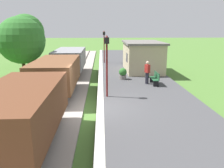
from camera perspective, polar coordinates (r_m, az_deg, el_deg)
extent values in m
plane|color=#47702D|center=(12.32, -4.80, -6.90)|extent=(160.00, 160.00, 0.00)
cube|color=#424244|center=(12.55, 10.02, -6.04)|extent=(6.00, 60.00, 0.25)
cube|color=silver|center=(12.22, -2.94, -5.77)|extent=(0.36, 60.00, 0.01)
cube|color=#9E9389|center=(12.62, -15.83, -6.59)|extent=(3.80, 60.00, 0.12)
cube|color=slate|center=(12.43, -12.62, -6.07)|extent=(0.07, 60.00, 0.14)
cube|color=slate|center=(12.76, -19.04, -5.98)|extent=(0.07, 60.00, 0.14)
cube|color=brown|center=(8.73, -21.97, -5.89)|extent=(2.50, 5.60, 1.60)
cube|color=black|center=(8.97, -21.58, -9.80)|extent=(2.10, 5.15, 0.50)
cylinder|color=black|center=(10.64, -18.40, -7.17)|extent=(1.56, 0.84, 0.84)
cylinder|color=black|center=(7.60, -25.84, -16.90)|extent=(1.56, 0.84, 0.84)
cylinder|color=black|center=(11.61, -17.00, -3.96)|extent=(0.20, 0.30, 0.20)
cube|color=brown|center=(14.89, -13.81, 2.79)|extent=(2.50, 5.60, 1.60)
cube|color=black|center=(15.03, -13.66, 0.36)|extent=(2.10, 5.15, 0.50)
cylinder|color=black|center=(16.80, -12.49, 1.00)|extent=(1.56, 0.84, 0.84)
cylinder|color=black|center=(13.40, -15.02, -2.51)|extent=(1.56, 0.84, 0.84)
cylinder|color=black|center=(17.87, -11.92, 2.63)|extent=(0.20, 0.30, 0.20)
cylinder|color=black|center=(12.25, -16.21, -2.95)|extent=(0.20, 0.30, 0.20)
cube|color=gray|center=(21.32, -10.47, 6.32)|extent=(2.50, 5.60, 1.60)
cube|color=black|center=(21.42, -10.40, 4.59)|extent=(2.10, 5.15, 0.50)
cylinder|color=black|center=(23.21, -9.79, 4.73)|extent=(1.56, 0.84, 0.84)
cylinder|color=black|center=(19.72, -11.04, 3.00)|extent=(1.56, 0.84, 0.84)
cylinder|color=black|center=(24.31, -9.49, 5.76)|extent=(0.20, 0.30, 0.20)
cylinder|color=black|center=(18.54, -11.58, 3.06)|extent=(0.20, 0.30, 0.20)
cube|color=tan|center=(22.18, 7.59, 6.65)|extent=(3.20, 5.50, 2.60)
cube|color=#66605B|center=(22.04, 7.71, 10.23)|extent=(3.50, 5.80, 0.18)
cube|color=black|center=(20.85, 3.74, 6.62)|extent=(0.03, 0.90, 0.80)
cube|color=#1E4C2D|center=(17.06, 10.48, 1.33)|extent=(0.42, 1.50, 0.04)
cube|color=#1E4C2D|center=(17.05, 11.14, 2.13)|extent=(0.04, 1.50, 0.45)
cube|color=black|center=(16.54, 10.90, 0.09)|extent=(0.38, 0.06, 0.42)
cube|color=black|center=(17.68, 10.02, 1.03)|extent=(0.38, 0.06, 0.42)
cube|color=#1E4C2D|center=(27.60, 5.45, 6.38)|extent=(0.42, 1.50, 0.04)
cube|color=#1E4C2D|center=(27.60, 5.85, 6.88)|extent=(0.04, 1.50, 0.45)
cube|color=black|center=(27.05, 5.61, 5.72)|extent=(0.38, 0.06, 0.42)
cube|color=black|center=(28.22, 5.27, 6.09)|extent=(0.38, 0.06, 0.42)
cylinder|color=black|center=(17.10, 8.90, 1.39)|extent=(0.15, 0.15, 0.86)
cylinder|color=black|center=(17.22, 8.57, 1.50)|extent=(0.15, 0.15, 0.86)
cube|color=maroon|center=(17.02, 8.83, 3.84)|extent=(0.38, 0.45, 0.60)
sphere|color=beige|center=(16.94, 8.88, 5.31)|extent=(0.22, 0.22, 0.22)
cylinder|color=slate|center=(18.55, 2.70, 1.73)|extent=(0.56, 0.56, 0.34)
sphere|color=#2D6B28|center=(18.46, 2.72, 3.02)|extent=(0.64, 0.64, 0.64)
cylinder|color=#591414|center=(13.63, -1.28, 3.32)|extent=(0.11, 0.11, 3.20)
cube|color=black|center=(13.40, -1.32, 10.81)|extent=(0.28, 0.28, 0.36)
sphere|color=#F2E5BF|center=(13.40, -1.32, 10.81)|extent=(0.20, 0.20, 0.20)
cone|color=#591414|center=(13.39, -1.33, 11.84)|extent=(0.20, 0.20, 0.16)
cylinder|color=#591414|center=(26.97, -1.97, 8.73)|extent=(0.11, 0.11, 3.20)
cube|color=black|center=(26.86, -2.01, 12.52)|extent=(0.28, 0.28, 0.36)
sphere|color=#F2E5BF|center=(26.86, -2.01, 12.52)|extent=(0.20, 0.20, 0.20)
cone|color=#591414|center=(26.85, -2.01, 13.03)|extent=(0.20, 0.20, 0.16)
cylinder|color=#4C3823|center=(20.60, -21.11, 3.52)|extent=(0.28, 0.28, 1.88)
sphere|color=#2D6B28|center=(20.33, -21.71, 10.11)|extent=(3.84, 3.84, 3.84)
cylinder|color=#4C3823|center=(28.44, -20.22, 6.71)|extent=(0.28, 0.28, 2.26)
sphere|color=#2D6B28|center=(28.26, -20.68, 12.02)|extent=(4.03, 4.03, 4.03)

